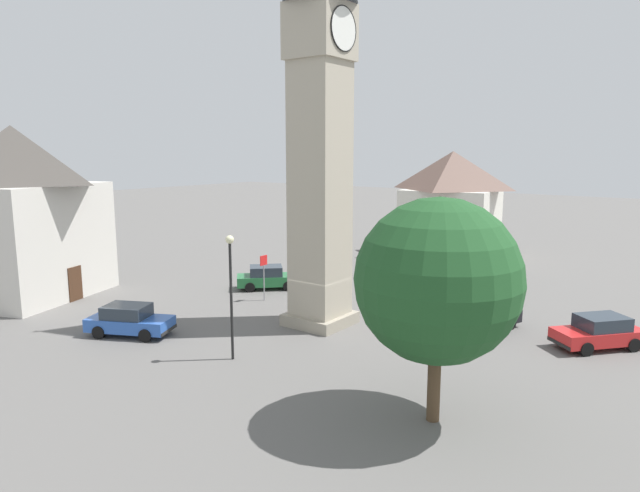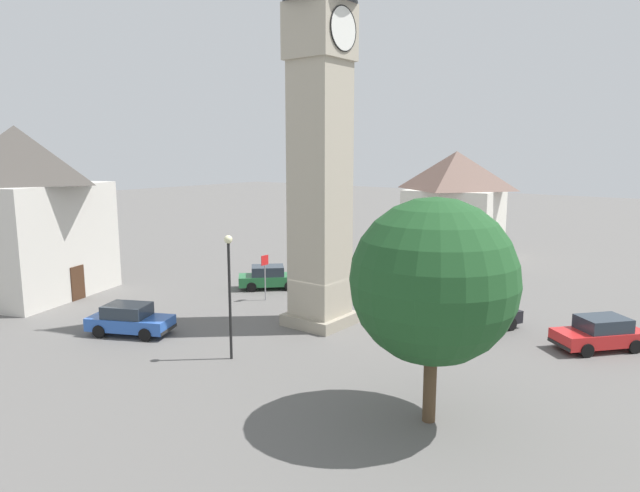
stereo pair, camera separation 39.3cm
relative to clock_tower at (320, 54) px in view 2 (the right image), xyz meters
The scene contains 13 objects.
ground_plane 13.69m from the clock_tower, 96.64° to the right, with size 200.00×200.00×0.00m, color #605E5B.
clock_tower is the anchor object (origin of this frame).
car_blue_kerb 15.40m from the clock_tower, 59.23° to the right, with size 4.46×3.17×1.53m.
car_silver_kerb 18.65m from the clock_tower, 69.15° to the right, with size 4.23×3.97×1.53m.
car_red_corner 15.45m from the clock_tower, 60.78° to the left, with size 4.09×4.13×1.53m.
car_white_side 16.12m from the clock_tower, 137.42° to the left, with size 3.31×4.45×1.53m.
car_black_far 16.16m from the clock_tower, ahead, with size 4.37×2.43×1.53m.
pedestrian 13.86m from the clock_tower, 81.35° to the right, with size 0.31×0.54×1.69m.
tree 14.43m from the clock_tower, 123.73° to the right, with size 5.49×5.49×7.60m.
building_shop_left 24.93m from the clock_tower, ahead, with size 8.48×8.51×9.03m.
building_terrace_right 21.30m from the clock_tower, 108.99° to the left, with size 10.84×10.61×10.57m.
lamp_post 11.90m from the clock_tower, behind, with size 0.36×0.36×5.50m.
road_sign 13.16m from the clock_tower, 72.39° to the left, with size 0.60×0.07×2.80m.
Camera 2 is at (-22.69, -17.35, 9.03)m, focal length 31.50 mm.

